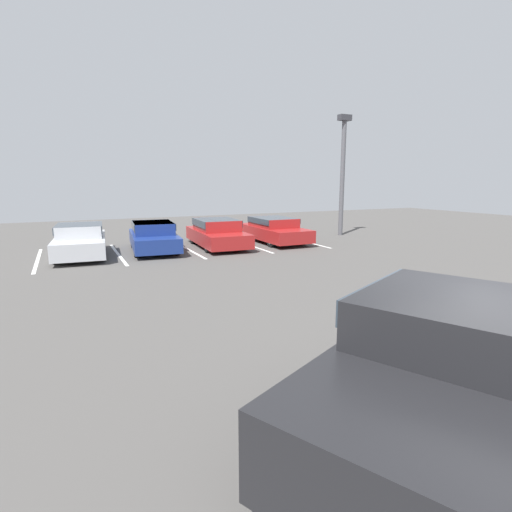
{
  "coord_description": "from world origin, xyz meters",
  "views": [
    {
      "loc": [
        -4.93,
        -2.96,
        2.92
      ],
      "look_at": [
        -0.51,
        6.25,
        1.0
      ],
      "focal_mm": 28.0,
      "sensor_mm": 36.0,
      "label": 1
    }
  ],
  "objects_px": {
    "parked_sedan_a": "(80,240)",
    "light_post": "(343,169)",
    "parked_sedan_b": "(153,236)",
    "pickup_truck": "(460,357)",
    "parked_sedan_c": "(217,232)",
    "parked_sedan_d": "(274,229)"
  },
  "relations": [
    {
      "from": "parked_sedan_a",
      "to": "parked_sedan_c",
      "type": "relative_size",
      "value": 0.96
    },
    {
      "from": "parked_sedan_d",
      "to": "parked_sedan_c",
      "type": "bearing_deg",
      "value": -86.78
    },
    {
      "from": "parked_sedan_a",
      "to": "parked_sedan_b",
      "type": "height_order",
      "value": "parked_sedan_a"
    },
    {
      "from": "parked_sedan_b",
      "to": "parked_sedan_d",
      "type": "xyz_separation_m",
      "value": [
        5.78,
        0.03,
        -0.01
      ]
    },
    {
      "from": "pickup_truck",
      "to": "parked_sedan_d",
      "type": "bearing_deg",
      "value": 44.59
    },
    {
      "from": "parked_sedan_c",
      "to": "pickup_truck",
      "type": "bearing_deg",
      "value": -5.0
    },
    {
      "from": "pickup_truck",
      "to": "parked_sedan_c",
      "type": "height_order",
      "value": "pickup_truck"
    },
    {
      "from": "pickup_truck",
      "to": "parked_sedan_c",
      "type": "relative_size",
      "value": 1.31
    },
    {
      "from": "pickup_truck",
      "to": "parked_sedan_c",
      "type": "xyz_separation_m",
      "value": [
        2.02,
        13.9,
        -0.19
      ]
    },
    {
      "from": "parked_sedan_a",
      "to": "light_post",
      "type": "relative_size",
      "value": 0.69
    },
    {
      "from": "parked_sedan_a",
      "to": "pickup_truck",
      "type": "bearing_deg",
      "value": 19.48
    },
    {
      "from": "pickup_truck",
      "to": "light_post",
      "type": "relative_size",
      "value": 0.94
    },
    {
      "from": "parked_sedan_b",
      "to": "light_post",
      "type": "distance_m",
      "value": 10.75
    },
    {
      "from": "pickup_truck",
      "to": "parked_sedan_d",
      "type": "height_order",
      "value": "pickup_truck"
    },
    {
      "from": "light_post",
      "to": "parked_sedan_d",
      "type": "bearing_deg",
      "value": -171.37
    },
    {
      "from": "parked_sedan_a",
      "to": "parked_sedan_c",
      "type": "height_order",
      "value": "parked_sedan_a"
    },
    {
      "from": "parked_sedan_b",
      "to": "light_post",
      "type": "relative_size",
      "value": 0.69
    },
    {
      "from": "parked_sedan_b",
      "to": "parked_sedan_d",
      "type": "relative_size",
      "value": 0.96
    },
    {
      "from": "pickup_truck",
      "to": "parked_sedan_c",
      "type": "bearing_deg",
      "value": 55.89
    },
    {
      "from": "parked_sedan_a",
      "to": "light_post",
      "type": "xyz_separation_m",
      "value": [
        13.17,
        0.77,
        2.92
      ]
    },
    {
      "from": "parked_sedan_d",
      "to": "parked_sedan_b",
      "type": "bearing_deg",
      "value": -89.18
    },
    {
      "from": "parked_sedan_c",
      "to": "light_post",
      "type": "distance_m",
      "value": 8.1
    }
  ]
}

